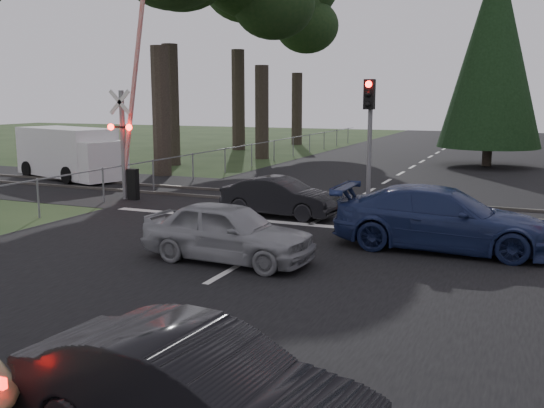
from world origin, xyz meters
The scene contains 16 objects.
ground centered at (0.00, 0.00, 0.00)m, with size 120.00×120.00×0.00m, color #223618.
road centered at (0.00, 10.00, 0.01)m, with size 14.00×100.00×0.01m, color black.
rail_corridor centered at (0.00, 12.00, 0.01)m, with size 120.00×8.00×0.01m, color black.
stop_line centered at (0.00, 8.20, 0.01)m, with size 13.00×0.35×0.00m, color silver.
rail_near centered at (0.00, 11.20, 0.05)m, with size 120.00×0.12×0.10m, color #59544C.
rail_far centered at (0.00, 12.80, 0.05)m, with size 120.00×0.12×0.10m, color #59544C.
crossing_signal centered at (-7.27, 9.79, 2.06)m, with size 1.62×0.38×6.96m.
traffic_signal_center centered at (1.00, 10.68, 2.81)m, with size 0.32×0.48×4.10m.
euc_tree_e centered at (-11.00, 36.00, 9.51)m, with size 6.00×6.00×13.20m.
conifer_tree centered at (3.50, 26.00, 5.99)m, with size 5.20×5.20×11.00m.
fence_left centered at (-7.80, 22.50, 0.00)m, with size 0.10×36.00×1.20m, color slate, non-canonical shape.
dark_hatchback centered at (2.68, -2.75, 0.64)m, with size 1.35×3.86×1.27m, color black.
silver_car centered at (-0.37, 3.90, 0.66)m, with size 1.56×3.87×1.32m, color gray.
blue_sedan centered at (3.78, 6.85, 0.74)m, with size 2.06×5.07×1.47m, color navy.
dark_car_far centered at (-1.29, 9.09, 0.59)m, with size 1.24×3.56×1.17m, color black.
white_van centered at (-12.93, 13.37, 1.13)m, with size 6.07×3.66×2.24m.
Camera 1 is at (5.60, -7.60, 3.55)m, focal length 40.00 mm.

